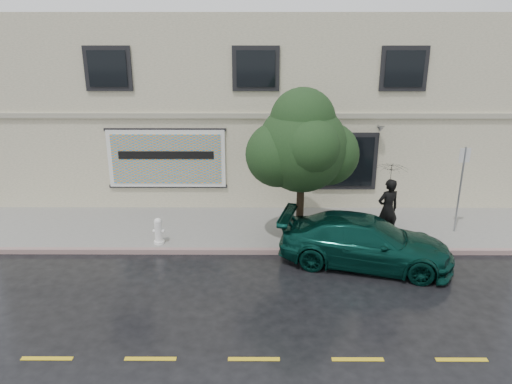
{
  "coord_description": "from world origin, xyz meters",
  "views": [
    {
      "loc": [
        0.08,
        -12.28,
        6.87
      ],
      "look_at": [
        0.02,
        2.2,
        1.75
      ],
      "focal_mm": 35.0,
      "sensor_mm": 36.0,
      "label": 1
    }
  ],
  "objects_px": {
    "pedestrian": "(388,209)",
    "fire_hydrant": "(159,231)",
    "car": "(365,241)",
    "street_tree": "(302,148)"
  },
  "relations": [
    {
      "from": "car",
      "to": "fire_hydrant",
      "type": "xyz_separation_m",
      "value": [
        -6.2,
        1.06,
        -0.15
      ]
    },
    {
      "from": "car",
      "to": "fire_hydrant",
      "type": "bearing_deg",
      "value": 95.15
    },
    {
      "from": "pedestrian",
      "to": "fire_hydrant",
      "type": "height_order",
      "value": "pedestrian"
    },
    {
      "from": "pedestrian",
      "to": "street_tree",
      "type": "relative_size",
      "value": 0.46
    },
    {
      "from": "car",
      "to": "pedestrian",
      "type": "xyz_separation_m",
      "value": [
        0.97,
        1.45,
        0.43
      ]
    },
    {
      "from": "car",
      "to": "pedestrian",
      "type": "bearing_deg",
      "value": -18.82
    },
    {
      "from": "fire_hydrant",
      "to": "car",
      "type": "bearing_deg",
      "value": -25.57
    },
    {
      "from": "car",
      "to": "pedestrian",
      "type": "relative_size",
      "value": 2.47
    },
    {
      "from": "pedestrian",
      "to": "fire_hydrant",
      "type": "bearing_deg",
      "value": -15.46
    },
    {
      "from": "pedestrian",
      "to": "street_tree",
      "type": "xyz_separation_m",
      "value": [
        -2.76,
        -0.1,
        2.02
      ]
    }
  ]
}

